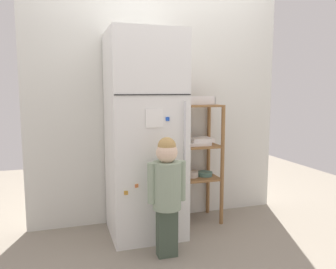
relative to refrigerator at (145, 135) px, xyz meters
name	(u,v)px	position (x,y,z in m)	size (l,w,h in m)	color
ground_plane	(170,230)	(0.23, -0.02, -0.88)	(6.00, 6.00, 0.00)	gray
kitchen_wall_back	(159,105)	(0.23, 0.33, 0.25)	(2.50, 0.03, 2.26)	silver
refrigerator	(145,135)	(0.00, 0.00, 0.00)	(0.62, 0.64, 1.76)	white
child_standing	(167,185)	(0.05, -0.48, -0.32)	(0.30, 0.22, 0.93)	#415040
pantry_shelf_unit	(199,153)	(0.56, 0.12, -0.21)	(0.39, 0.35, 1.14)	olive
fruit_bin	(201,101)	(0.59, 0.14, 0.29)	(0.26, 0.14, 0.08)	white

